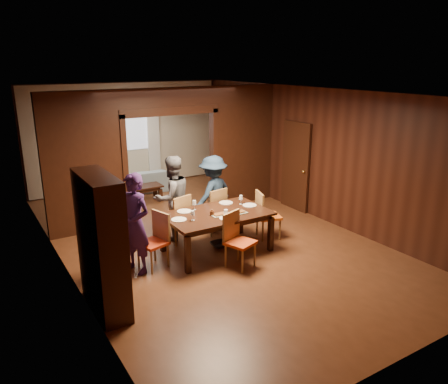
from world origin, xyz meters
TOP-DOWN VIEW (x-y plane):
  - floor at (0.00, 0.00)m, footprint 9.00×9.00m
  - ceiling at (0.00, 0.00)m, footprint 5.50×9.00m
  - room_walls at (0.00, 1.89)m, footprint 5.52×9.01m
  - person_purple at (-1.73, -0.63)m, footprint 0.63×0.74m
  - person_grey at (-0.58, 0.36)m, footprint 0.91×0.75m
  - person_navy at (0.33, 0.31)m, footprint 1.18×0.92m
  - sofa at (-0.06, 3.85)m, footprint 2.09×0.98m
  - serving_bowl at (-0.01, -0.51)m, footprint 0.35×0.35m
  - dining_table at (-0.15, -0.64)m, footprint 1.91×1.19m
  - coffee_table at (-0.12, 2.95)m, footprint 0.80×0.50m
  - chair_left at (-1.44, -0.65)m, footprint 0.54×0.54m
  - chair_right at (1.07, -0.62)m, footprint 0.55×0.55m
  - chair_far_l at (-0.60, 0.18)m, footprint 0.54×0.54m
  - chair_far_r at (0.24, 0.21)m, footprint 0.51×0.51m
  - chair_near at (-0.15, -1.42)m, footprint 0.56×0.56m
  - hutch at (-2.53, -1.50)m, footprint 0.40×1.20m
  - door_right at (2.70, 0.50)m, footprint 0.06×0.90m
  - window_far at (0.00, 4.44)m, footprint 1.20×0.03m
  - curtain_left at (-0.75, 4.40)m, footprint 0.35×0.06m
  - curtain_right at (0.75, 4.40)m, footprint 0.35×0.06m
  - plate_left at (-0.91, -0.61)m, footprint 0.27×0.27m
  - plate_far_l at (-0.63, -0.26)m, footprint 0.27×0.27m
  - plate_far_r at (0.30, -0.24)m, footprint 0.27×0.27m
  - plate_right at (0.60, -0.61)m, footprint 0.27×0.27m
  - plate_near at (-0.15, -0.99)m, footprint 0.27×0.27m
  - platter_a at (-0.19, -0.79)m, footprint 0.30×0.20m
  - platter_b at (0.18, -0.87)m, footprint 0.30×0.20m
  - wineglass_left at (-0.71, -0.76)m, footprint 0.08×0.08m
  - wineglass_far at (-0.42, -0.26)m, footprint 0.08×0.08m
  - wineglass_right at (0.51, -0.46)m, footprint 0.08×0.08m
  - tumbler at (-0.13, -0.92)m, footprint 0.07×0.07m
  - condiment_jar at (-0.30, -0.72)m, footprint 0.08×0.08m

SIDE VIEW (x-z plane):
  - floor at x=0.00m, z-range 0.00..0.00m
  - coffee_table at x=-0.12m, z-range 0.00..0.40m
  - sofa at x=-0.06m, z-range 0.00..0.59m
  - dining_table at x=-0.15m, z-range 0.00..0.76m
  - chair_left at x=-1.44m, z-range 0.00..0.97m
  - chair_right at x=1.07m, z-range 0.00..0.97m
  - chair_far_l at x=-0.60m, z-range 0.00..0.97m
  - chair_far_r at x=0.24m, z-range 0.00..0.97m
  - chair_near at x=-0.15m, z-range 0.00..0.97m
  - plate_left at x=-0.91m, z-range 0.76..0.77m
  - plate_far_l at x=-0.63m, z-range 0.76..0.77m
  - plate_far_r at x=0.30m, z-range 0.76..0.77m
  - plate_right at x=0.60m, z-range 0.76..0.77m
  - plate_near at x=-0.15m, z-range 0.76..0.77m
  - platter_a at x=-0.19m, z-range 0.76..0.80m
  - platter_b at x=0.18m, z-range 0.76..0.80m
  - person_navy at x=0.33m, z-range 0.00..1.60m
  - serving_bowl at x=-0.01m, z-range 0.76..0.85m
  - condiment_jar at x=-0.30m, z-range 0.76..0.87m
  - tumbler at x=-0.13m, z-range 0.76..0.90m
  - person_grey at x=-0.58m, z-range 0.00..1.69m
  - wineglass_left at x=-0.71m, z-range 0.76..0.94m
  - wineglass_far at x=-0.42m, z-range 0.76..0.94m
  - wineglass_right at x=0.51m, z-range 0.76..0.94m
  - person_purple at x=-1.73m, z-range 0.00..1.72m
  - hutch at x=-2.53m, z-range 0.00..2.00m
  - door_right at x=2.70m, z-range 0.00..2.10m
  - curtain_left at x=-0.75m, z-range 0.05..2.45m
  - curtain_right at x=0.75m, z-range 0.05..2.45m
  - room_walls at x=0.00m, z-range 0.06..2.96m
  - window_far at x=0.00m, z-range 1.05..2.35m
  - ceiling at x=0.00m, z-range 2.89..2.91m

